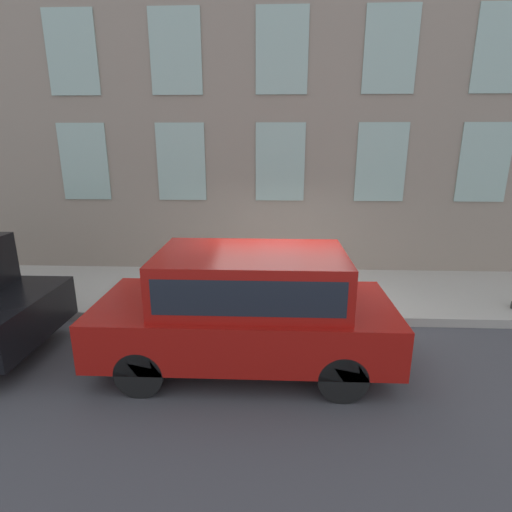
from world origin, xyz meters
TOP-DOWN VIEW (x-y plane):
  - ground_plane at (0.00, 0.00)m, footprint 80.00×80.00m
  - sidewalk at (1.46, 0.00)m, footprint 2.92×60.00m
  - building_facade at (3.07, 0.00)m, footprint 0.33×40.00m
  - fire_hydrant at (0.47, 0.10)m, footprint 0.29×0.41m
  - person at (0.70, 0.86)m, footprint 0.27×0.18m
  - parked_truck_red_near at (-1.41, 0.52)m, footprint 1.90×4.39m

SIDE VIEW (x-z plane):
  - ground_plane at x=0.00m, z-range 0.00..0.00m
  - sidewalk at x=1.46m, z-range 0.00..0.17m
  - fire_hydrant at x=0.47m, z-range 0.18..0.92m
  - person at x=0.70m, z-range 0.29..1.41m
  - parked_truck_red_near at x=-1.41m, z-range 0.12..1.93m
  - building_facade at x=3.07m, z-range 0.00..8.81m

